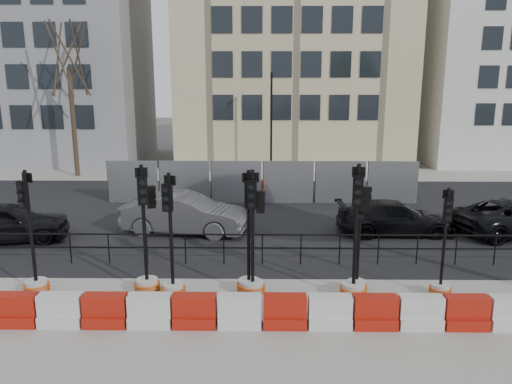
{
  "coord_description": "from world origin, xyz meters",
  "views": [
    {
      "loc": [
        -0.01,
        -13.5,
        5.71
      ],
      "look_at": [
        -0.22,
        3.0,
        1.92
      ],
      "focal_mm": 35.0,
      "sensor_mm": 36.0,
      "label": 1
    }
  ],
  "objects_px": {
    "traffic_signal_a": "(35,270)",
    "traffic_signal_h": "(441,275)",
    "traffic_signal_d": "(253,267)",
    "car_a": "(5,222)",
    "car_c": "(395,218)"
  },
  "relations": [
    {
      "from": "traffic_signal_a",
      "to": "car_a",
      "type": "xyz_separation_m",
      "value": [
        -3.02,
        4.41,
        0.02
      ]
    },
    {
      "from": "traffic_signal_a",
      "to": "traffic_signal_d",
      "type": "relative_size",
      "value": 0.99
    },
    {
      "from": "traffic_signal_d",
      "to": "traffic_signal_h",
      "type": "relative_size",
      "value": 1.15
    },
    {
      "from": "traffic_signal_d",
      "to": "car_c",
      "type": "bearing_deg",
      "value": 54.84
    },
    {
      "from": "traffic_signal_a",
      "to": "car_c",
      "type": "relative_size",
      "value": 0.79
    },
    {
      "from": "traffic_signal_h",
      "to": "car_c",
      "type": "bearing_deg",
      "value": 99.46
    },
    {
      "from": "traffic_signal_a",
      "to": "traffic_signal_h",
      "type": "distance_m",
      "value": 10.81
    },
    {
      "from": "traffic_signal_a",
      "to": "traffic_signal_h",
      "type": "height_order",
      "value": "traffic_signal_a"
    },
    {
      "from": "traffic_signal_d",
      "to": "car_a",
      "type": "xyz_separation_m",
      "value": [
        -8.85,
        4.41,
        -0.09
      ]
    },
    {
      "from": "traffic_signal_d",
      "to": "car_a",
      "type": "distance_m",
      "value": 9.88
    },
    {
      "from": "traffic_signal_a",
      "to": "car_c",
      "type": "bearing_deg",
      "value": 45.76
    },
    {
      "from": "car_c",
      "to": "traffic_signal_d",
      "type": "bearing_deg",
      "value": 135.69
    },
    {
      "from": "traffic_signal_a",
      "to": "traffic_signal_d",
      "type": "height_order",
      "value": "traffic_signal_d"
    },
    {
      "from": "traffic_signal_h",
      "to": "traffic_signal_d",
      "type": "bearing_deg",
      "value": -168.57
    },
    {
      "from": "traffic_signal_a",
      "to": "car_c",
      "type": "xyz_separation_m",
      "value": [
        11.0,
        5.51,
        -0.08
      ]
    }
  ]
}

